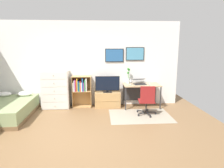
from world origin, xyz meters
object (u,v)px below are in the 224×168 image
bookshelf (81,89)px  desk (141,88)px  office_chair (147,100)px  laptop (139,82)px  bed (5,109)px  dresser (56,89)px  bamboo_vase (128,76)px  wine_glass (131,80)px  computer_mouse (150,84)px  television (107,84)px  tv_stand (108,99)px

bookshelf → desk: size_ratio=0.88×
office_chair → laptop: (-0.04, 0.87, 0.35)m
office_chair → bed: bearing=-176.5°
bed → dresser: 1.49m
desk → office_chair: size_ratio=1.32×
desk → bamboo_vase: 0.55m
dresser → wine_glass: size_ratio=6.61×
desk → bamboo_vase: size_ratio=2.29×
dresser → computer_mouse: bearing=-3.2°
dresser → television: (1.62, -0.01, 0.14)m
desk → office_chair: (-0.01, -0.87, -0.15)m
tv_stand → bamboo_vase: size_ratio=1.63×
bed → bookshelf: bookshelf is taller
office_chair → laptop: size_ratio=1.90×
tv_stand → office_chair: (1.06, -0.90, 0.22)m
bed → bookshelf: 2.20m
tv_stand → desk: bearing=-1.8°
dresser → tv_stand: dresser is taller
bed → wine_glass: wine_glass is taller
wine_glass → desk: bearing=17.9°
dresser → office_chair: bearing=-18.3°
dresser → laptop: 2.64m
desk → bamboo_vase: bamboo_vase is taller
bed → tv_stand: size_ratio=2.41×
bed → laptop: laptop is taller
office_chair → dresser: bearing=167.3°
dresser → desk: dresser is taller
desk → bed: bearing=-169.5°
laptop → computer_mouse: size_ratio=4.36×
dresser → bamboo_vase: size_ratio=2.40×
bookshelf → television: bookshelf is taller
dresser → bookshelf: bearing=4.2°
bed → laptop: bearing=9.6°
computer_mouse → television: bearing=173.2°
laptop → bamboo_vase: 0.39m
bed → wine_glass: 3.68m
bed → laptop: 3.98m
laptop → television: bearing=174.5°
tv_stand → desk: 1.13m
bookshelf → computer_mouse: 2.16m
dresser → tv_stand: size_ratio=1.47×
bed → bookshelf: bearing=20.7°
tv_stand → bamboo_vase: bamboo_vase is taller
office_chair → computer_mouse: bearing=76.4°
computer_mouse → wine_glass: wine_glass is taller
office_chair → television: bearing=145.8°
tv_stand → desk: (1.07, -0.03, 0.37)m
dresser → bamboo_vase: (2.30, 0.12, 0.37)m
office_chair → bamboo_vase: bamboo_vase is taller
bookshelf → desk: (1.91, -0.08, 0.01)m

